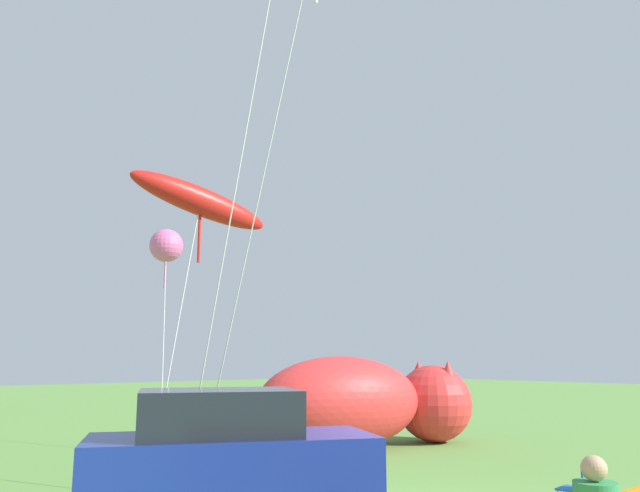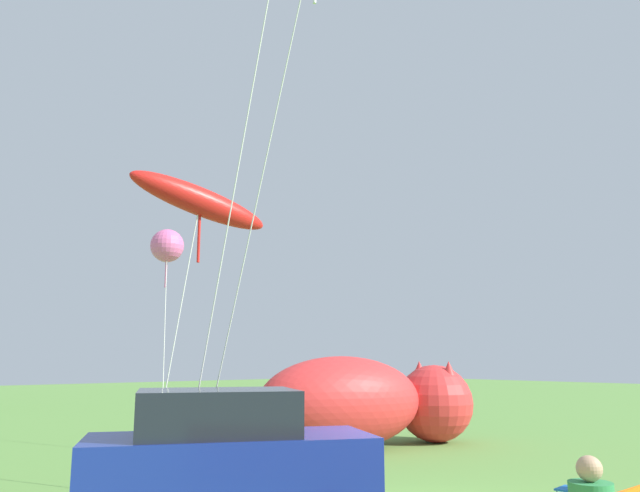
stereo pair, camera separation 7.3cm
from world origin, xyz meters
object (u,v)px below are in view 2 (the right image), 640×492
object	(u,v)px
inflatable_cat	(366,405)
parked_car	(227,461)
kite_red_lizard	(200,202)
kite_pink_octopus	(167,246)
folding_chair	(579,485)

from	to	relation	value
inflatable_cat	parked_car	bearing A→B (deg)	-135.18
kite_red_lizard	kite_pink_octopus	bearing A→B (deg)	68.89
parked_car	kite_red_lizard	distance (m)	5.78
kite_pink_octopus	parked_car	bearing A→B (deg)	-110.83
parked_car	kite_red_lizard	bearing A→B (deg)	96.36
parked_car	folding_chair	size ratio (longest dim) A/B	5.45
parked_car	kite_red_lizard	world-z (taller)	kite_red_lizard
kite_pink_octopus	inflatable_cat	bearing A→B (deg)	-44.87
folding_chair	inflatable_cat	xyz separation A→B (m)	(3.05, 7.91, 0.69)
parked_car	kite_pink_octopus	bearing A→B (deg)	95.81
parked_car	kite_pink_octopus	xyz separation A→B (m)	(3.50, 9.21, 4.94)
kite_pink_octopus	kite_red_lizard	distance (m)	6.57
parked_car	inflatable_cat	distance (m)	9.23
inflatable_cat	kite_pink_octopus	bearing A→B (deg)	147.68
parked_car	inflatable_cat	size ratio (longest dim) A/B	0.64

